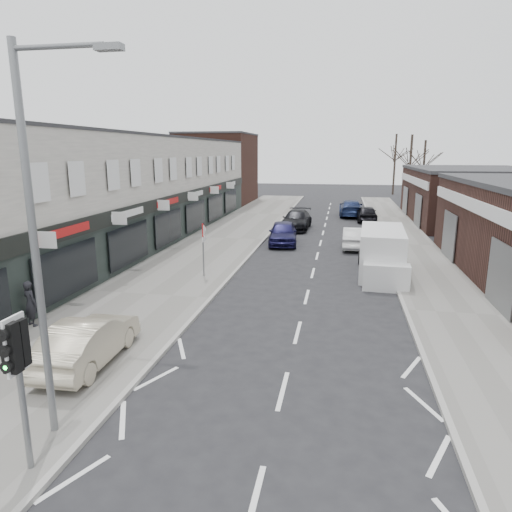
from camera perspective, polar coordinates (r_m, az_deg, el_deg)
The scene contains 20 objects.
ground at distance 10.74m, azimuth 1.89°, elevation -21.60°, with size 160.00×160.00×0.00m, color black.
pavement_left at distance 32.36m, azimuth -3.96°, elevation 2.17°, with size 5.50×64.00×0.12m, color slate.
pavement_right at distance 31.65m, azimuth 18.52°, elevation 1.28°, with size 3.50×64.00×0.12m, color slate.
shop_terrace_left at distance 32.00m, azimuth -17.11°, elevation 7.83°, with size 8.00×41.00×7.10m, color silver.
brick_block_far at distance 55.79m, azimuth -4.83°, elevation 10.75°, with size 8.00×10.00×8.00m, color #40231B.
right_unit_far at distance 44.36m, azimuth 25.41°, elevation 6.74°, with size 10.00×16.00×4.50m, color #3B201A.
tree_far_a at distance 57.59m, azimuth 18.38°, elevation 6.22°, with size 3.60×3.60×8.00m, color #382D26, non-canonical shape.
tree_far_b at distance 63.86m, azimuth 19.93°, elevation 6.71°, with size 3.60×3.60×7.50m, color #382D26, non-canonical shape.
tree_far_c at distance 69.39m, azimuth 16.71°, elevation 7.37°, with size 3.60×3.60×8.50m, color #382D26, non-canonical shape.
traffic_light at distance 9.57m, azimuth -27.74°, elevation -11.23°, with size 0.28×0.60×3.10m.
street_lamp at distance 9.97m, azimuth -25.36°, elevation 3.21°, with size 2.23×0.22×8.00m.
warning_sign at distance 22.08m, azimuth -6.56°, elevation 2.71°, with size 0.12×0.80×2.70m.
white_van at distance 23.73m, azimuth 15.46°, elevation 0.30°, with size 2.37×6.03×2.30m.
sedan_on_pavement at distance 14.14m, azimuth -20.22°, elevation -9.90°, with size 1.43×4.10×1.35m, color #B7AB92.
pedestrian at distance 17.76m, azimuth -26.38°, elevation -5.34°, with size 0.59×0.39×1.62m, color black.
parked_car_left_a at distance 30.61m, azimuth 3.38°, elevation 2.91°, with size 1.81×4.51×1.54m, color #131239.
parked_car_left_b at distance 36.70m, azimuth 5.07°, elevation 4.52°, with size 2.10×5.16×1.50m, color black.
parked_car_right_a at distance 30.01m, azimuth 12.19°, elevation 2.25°, with size 1.42×4.07×1.34m, color silver.
parked_car_right_b at distance 41.71m, azimuth 13.64°, elevation 5.18°, with size 1.69×4.20×1.43m, color black.
parked_car_right_c at distance 44.94m, azimuth 11.78°, elevation 5.89°, with size 2.19×5.39×1.56m, color #162145.
Camera 1 is at (1.31, -8.75, 6.09)m, focal length 32.00 mm.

